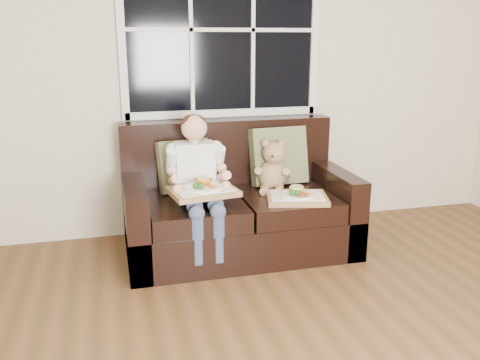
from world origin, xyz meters
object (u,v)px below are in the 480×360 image
object	(u,v)px
child	(197,172)
tray_left	(203,190)
loveseat	(237,209)
tray_right	(297,197)
teddy_bear	(274,169)

from	to	relation	value
child	tray_left	size ratio (longest dim) A/B	1.90
loveseat	child	distance (m)	0.49
child	loveseat	bearing A→B (deg)	20.83
loveseat	tray_right	bearing A→B (deg)	-40.28
child	teddy_bear	world-z (taller)	child
child	tray_left	bearing A→B (deg)	-87.00
tray_left	tray_right	world-z (taller)	tray_left
child	teddy_bear	bearing A→B (deg)	11.77
tray_right	child	bearing A→B (deg)	178.60
child	teddy_bear	size ratio (longest dim) A/B	2.30
tray_left	tray_right	size ratio (longest dim) A/B	0.99
loveseat	teddy_bear	xyz separation A→B (m)	(0.29, 0.01, 0.30)
teddy_bear	tray_left	bearing A→B (deg)	-133.33
loveseat	tray_left	bearing A→B (deg)	-137.52
tray_right	tray_left	bearing A→B (deg)	-168.16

